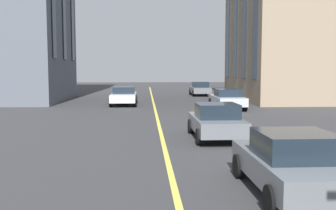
# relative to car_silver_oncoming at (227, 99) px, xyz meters

# --- Properties ---
(lane_centre_line) EXTENTS (80.00, 0.16, 0.01)m
(lane_centre_line) POSITION_rel_car_silver_oncoming_xyz_m (-8.67, 4.90, -0.70)
(lane_centre_line) COLOR #D8C64C
(lane_centre_line) RESTS_ON ground_plane
(car_silver_oncoming) EXTENTS (4.40, 1.95, 1.37)m
(car_silver_oncoming) POSITION_rel_car_silver_oncoming_xyz_m (0.00, 0.00, 0.00)
(car_silver_oncoming) COLOR #B7BABF
(car_silver_oncoming) RESTS_ON ground_plane
(car_grey_parked_b) EXTENTS (3.90, 1.89, 1.40)m
(car_grey_parked_b) POSITION_rel_car_silver_oncoming_xyz_m (13.10, 0.00, -0.00)
(car_grey_parked_b) COLOR slate
(car_grey_parked_b) RESTS_ON ground_plane
(car_white_near) EXTENTS (4.40, 1.95, 1.37)m
(car_white_near) POSITION_rel_car_silver_oncoming_xyz_m (3.31, 7.16, 0.00)
(car_white_near) COLOR silver
(car_white_near) RESTS_ON ground_plane
(car_grey_mid) EXTENTS (3.90, 1.89, 1.40)m
(car_grey_mid) POSITION_rel_car_silver_oncoming_xyz_m (-17.89, 2.37, -0.00)
(car_grey_mid) COLOR slate
(car_grey_mid) RESTS_ON ground_plane
(car_grey_trailing) EXTENTS (3.90, 1.89, 1.40)m
(car_grey_trailing) POSITION_rel_car_silver_oncoming_xyz_m (-11.09, 2.79, -0.00)
(car_grey_trailing) COLOR slate
(car_grey_trailing) RESTS_ON ground_plane
(building_right_near) EXTENTS (12.54, 8.43, 13.86)m
(building_right_near) POSITION_rel_car_silver_oncoming_xyz_m (7.30, -6.75, 6.23)
(building_right_near) COLOR gray
(building_right_near) RESTS_ON ground_plane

